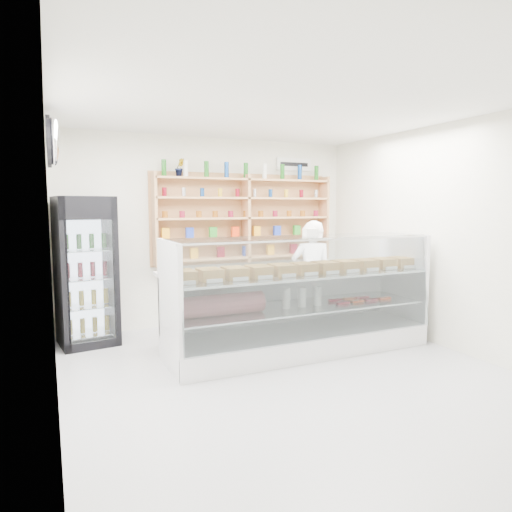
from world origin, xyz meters
name	(u,v)px	position (x,y,z in m)	size (l,w,h in m)	color
room	(291,243)	(0.00, 0.00, 1.40)	(5.00, 5.00, 5.00)	#B1B1B6
display_counter	(299,320)	(0.49, 0.69, 0.38)	(3.26, 0.98, 1.42)	white
shop_worker	(311,276)	(1.11, 1.42, 0.79)	(0.58, 0.38, 1.58)	white
drinks_cooler	(86,271)	(-1.85, 2.07, 0.95)	(0.76, 0.75, 1.90)	black
wall_shelving	(246,218)	(0.50, 2.34, 1.59)	(2.84, 0.28, 1.33)	tan
potted_plant	(180,168)	(-0.52, 2.34, 2.32)	(0.14, 0.11, 0.26)	#1E6626
security_mirror	(54,141)	(-2.17, 1.20, 2.45)	(0.15, 0.50, 0.50)	silver
wall_sign	(294,164)	(1.40, 2.47, 2.45)	(0.62, 0.03, 0.20)	white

